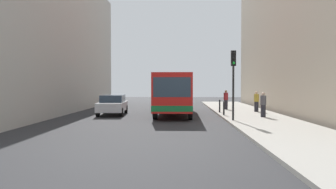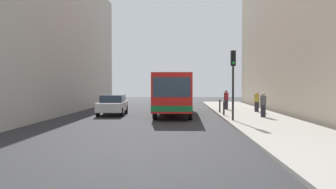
# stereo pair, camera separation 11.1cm
# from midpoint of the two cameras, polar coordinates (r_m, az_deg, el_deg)

# --- Properties ---
(ground_plane) EXTENTS (80.00, 80.00, 0.00)m
(ground_plane) POSITION_cam_midpoint_polar(r_m,az_deg,el_deg) (23.67, 0.77, -3.85)
(ground_plane) COLOR #2D2D30
(sidewalk) EXTENTS (4.40, 40.00, 0.15)m
(sidewalk) POSITION_cam_midpoint_polar(r_m,az_deg,el_deg) (24.19, 13.69, -3.60)
(sidewalk) COLOR #ADA89E
(sidewalk) RESTS_ON ground
(building_left) EXTENTS (7.00, 32.00, 12.18)m
(building_left) POSITION_cam_midpoint_polar(r_m,az_deg,el_deg) (30.25, -21.72, 8.79)
(building_left) COLOR #BCB7AD
(building_left) RESTS_ON ground
(building_right) EXTENTS (7.00, 32.00, 14.51)m
(building_right) POSITION_cam_midpoint_polar(r_m,az_deg,el_deg) (30.15, 23.78, 11.03)
(building_right) COLOR #B2A38C
(building_right) RESTS_ON ground
(bus) EXTENTS (2.64, 11.05, 3.00)m
(bus) POSITION_cam_midpoint_polar(r_m,az_deg,el_deg) (26.75, 0.87, 0.48)
(bus) COLOR red
(bus) RESTS_ON ground
(car_beside_bus) EXTENTS (2.01, 4.47, 1.48)m
(car_beside_bus) POSITION_cam_midpoint_polar(r_m,az_deg,el_deg) (26.55, -9.02, -1.58)
(car_beside_bus) COLOR silver
(car_beside_bus) RESTS_ON ground
(traffic_light) EXTENTS (0.28, 0.33, 4.10)m
(traffic_light) POSITION_cam_midpoint_polar(r_m,az_deg,el_deg) (21.14, 10.35, 3.62)
(traffic_light) COLOR black
(traffic_light) RESTS_ON sidewalk
(bollard_near) EXTENTS (0.11, 0.11, 0.95)m
(bollard_near) POSITION_cam_midpoint_polar(r_m,az_deg,el_deg) (24.62, 8.86, -2.20)
(bollard_near) COLOR black
(bollard_near) RESTS_ON sidewalk
(bollard_mid) EXTENTS (0.11, 0.11, 0.95)m
(bollard_mid) POSITION_cam_midpoint_polar(r_m,az_deg,el_deg) (27.05, 8.21, -1.85)
(bollard_mid) COLOR black
(bollard_mid) RESTS_ON sidewalk
(pedestrian_near_signal) EXTENTS (0.38, 0.38, 1.61)m
(pedestrian_near_signal) POSITION_cam_midpoint_polar(r_m,az_deg,el_deg) (23.72, 14.98, -1.60)
(pedestrian_near_signal) COLOR #26262D
(pedestrian_near_signal) RESTS_ON sidewalk
(pedestrian_mid_sidewalk) EXTENTS (0.38, 0.38, 1.58)m
(pedestrian_mid_sidewalk) POSITION_cam_midpoint_polar(r_m,az_deg,el_deg) (28.27, 13.95, -1.11)
(pedestrian_mid_sidewalk) COLOR #26262D
(pedestrian_mid_sidewalk) RESTS_ON sidewalk
(pedestrian_far_sidewalk) EXTENTS (0.38, 0.38, 1.63)m
(pedestrian_far_sidewalk) POSITION_cam_midpoint_polar(r_m,az_deg,el_deg) (30.46, 9.21, -0.84)
(pedestrian_far_sidewalk) COLOR #26262D
(pedestrian_far_sidewalk) RESTS_ON sidewalk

